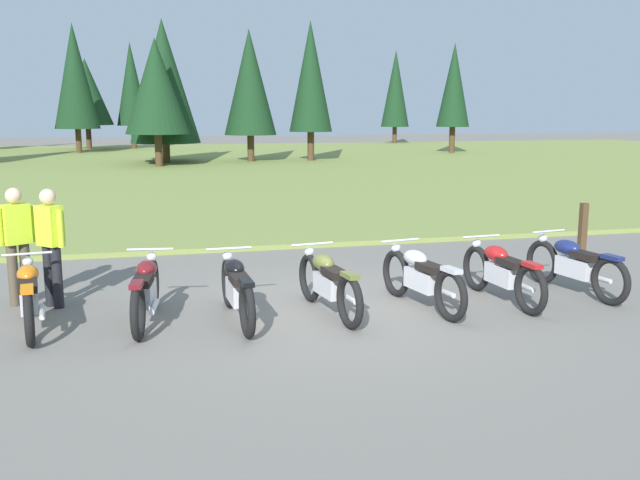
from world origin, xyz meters
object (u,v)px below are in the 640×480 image
motorcycle_olive (328,282)px  rider_with_back_turned (17,239)px  motorcycle_silver (421,277)px  motorcycle_red (502,272)px  rider_in_hivis_vest (51,241)px  motorcycle_black (237,289)px  motorcycle_navy (574,265)px  trail_marker_post (583,232)px  motorcycle_maroon (146,290)px  motorcycle_orange (29,296)px

motorcycle_olive → rider_with_back_turned: rider_with_back_turned is taller
motorcycle_silver → motorcycle_red: same height
rider_with_back_turned → rider_in_hivis_vest: bearing=-27.8°
motorcycle_red → rider_in_hivis_vest: size_ratio=1.26×
motorcycle_black → motorcycle_silver: bearing=0.3°
motorcycle_red → motorcycle_navy: size_ratio=1.01×
rider_with_back_turned → motorcycle_olive: bearing=-20.1°
motorcycle_black → motorcycle_silver: (2.57, 0.01, 0.00)m
rider_with_back_turned → rider_in_hivis_vest: same height
trail_marker_post → rider_in_hivis_vest: bearing=-173.7°
motorcycle_navy → rider_with_back_turned: 8.11m
motorcycle_silver → rider_in_hivis_vest: 5.17m
motorcycle_olive → rider_with_back_turned: bearing=159.9°
trail_marker_post → motorcycle_olive: bearing=-157.4°
motorcycle_olive → motorcycle_silver: bearing=-1.2°
rider_in_hivis_vest → rider_with_back_turned: bearing=152.2°
motorcycle_silver → motorcycle_maroon: bearing=177.0°
motorcycle_maroon → motorcycle_red: (4.97, -0.18, 0.00)m
rider_in_hivis_vest → trail_marker_post: size_ratio=1.58×
motorcycle_orange → motorcycle_silver: (5.15, -0.27, 0.00)m
motorcycle_red → trail_marker_post: bearing=38.5°
motorcycle_olive → trail_marker_post: (5.44, 2.27, 0.09)m
motorcycle_maroon → trail_marker_post: 8.11m
rider_with_back_turned → trail_marker_post: size_ratio=1.58×
motorcycle_maroon → rider_with_back_turned: bearing=142.2°
motorcycle_orange → motorcycle_black: 2.59m
motorcycle_maroon → motorcycle_olive: 2.40m
motorcycle_olive → motorcycle_navy: 3.87m
rider_in_hivis_vest → trail_marker_post: rider_in_hivis_vest is taller
motorcycle_orange → motorcycle_navy: 7.68m
motorcycle_orange → rider_in_hivis_vest: bearing=80.6°
motorcycle_maroon → motorcycle_black: 1.17m
motorcycle_olive → rider_in_hivis_vest: rider_in_hivis_vest is taller
motorcycle_silver → trail_marker_post: bearing=29.2°
motorcycle_orange → trail_marker_post: size_ratio=1.98×
motorcycle_olive → rider_in_hivis_vest: size_ratio=1.25×
motorcycle_maroon → trail_marker_post: (7.83, 2.10, 0.09)m
motorcycle_black → motorcycle_olive: same height
motorcycle_maroon → motorcycle_silver: 3.73m
motorcycle_maroon → motorcycle_black: size_ratio=1.00×
motorcycle_maroon → rider_in_hivis_vest: (-1.25, 1.09, 0.51)m
motorcycle_maroon → motorcycle_silver: same height
motorcycle_red → motorcycle_silver: bearing=-179.2°
motorcycle_navy → trail_marker_post: size_ratio=1.97×
motorcycle_olive → motorcycle_navy: size_ratio=1.00×
motorcycle_maroon → motorcycle_navy: (6.25, -0.01, 0.00)m
rider_in_hivis_vest → trail_marker_post: 9.15m
motorcycle_silver → trail_marker_post: size_ratio=1.97×
motorcycle_silver → rider_in_hivis_vest: rider_in_hivis_vest is taller
motorcycle_orange → motorcycle_black: same height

